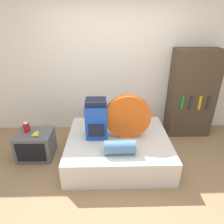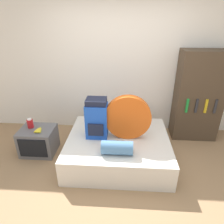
% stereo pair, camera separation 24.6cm
% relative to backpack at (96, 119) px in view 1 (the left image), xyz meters
% --- Properties ---
extents(ground_plane, '(16.00, 16.00, 0.00)m').
position_rel_backpack_xyz_m(ground_plane, '(0.29, -0.68, -0.72)').
color(ground_plane, '#997551').
extents(wall_back, '(8.00, 0.05, 2.60)m').
position_rel_backpack_xyz_m(wall_back, '(0.29, 1.03, 0.58)').
color(wall_back, white).
rests_on(wall_back, ground_plane).
extents(bed, '(1.62, 1.38, 0.41)m').
position_rel_backpack_xyz_m(bed, '(0.34, -0.04, -0.51)').
color(bed, silver).
rests_on(bed, ground_plane).
extents(backpack, '(0.34, 0.30, 0.64)m').
position_rel_backpack_xyz_m(backpack, '(0.00, 0.00, 0.00)').
color(backpack, blue).
rests_on(backpack, bed).
extents(tent_bag, '(0.71, 0.12, 0.71)m').
position_rel_backpack_xyz_m(tent_bag, '(0.48, -0.02, 0.05)').
color(tent_bag, '#E05B19').
rests_on(tent_bag, bed).
extents(sleeping_roll, '(0.44, 0.20, 0.20)m').
position_rel_backpack_xyz_m(sleeping_roll, '(0.34, -0.45, -0.21)').
color(sleeping_roll, teal).
rests_on(sleeping_roll, bed).
extents(television, '(0.57, 0.49, 0.45)m').
position_rel_backpack_xyz_m(television, '(-1.03, 0.05, -0.49)').
color(television, '#5B5B60').
rests_on(television, ground_plane).
extents(canister, '(0.10, 0.10, 0.16)m').
position_rel_backpack_xyz_m(canister, '(-1.15, 0.10, -0.19)').
color(canister, '#B2191E').
rests_on(canister, television).
extents(banana_bunch, '(0.14, 0.18, 0.04)m').
position_rel_backpack_xyz_m(banana_bunch, '(-0.97, -0.00, -0.24)').
color(banana_bunch, yellow).
rests_on(banana_bunch, television).
extents(bookshelf, '(0.81, 0.44, 1.66)m').
position_rel_backpack_xyz_m(bookshelf, '(1.78, 0.77, 0.11)').
color(bookshelf, '#473828').
rests_on(bookshelf, ground_plane).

